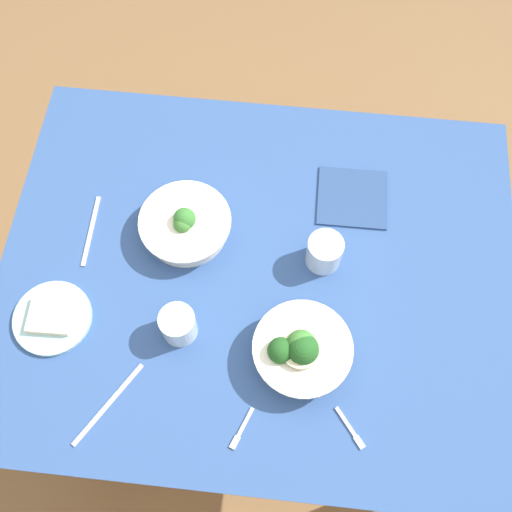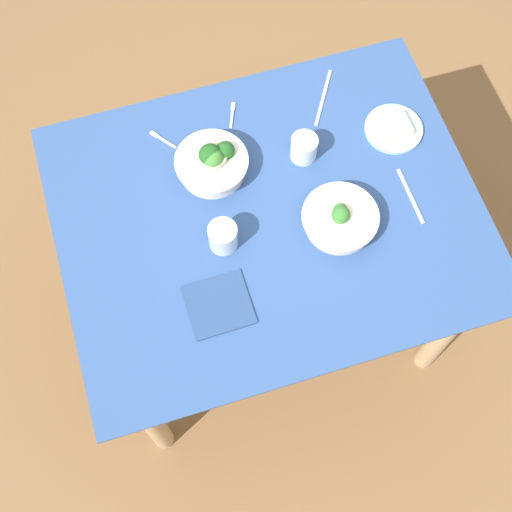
{
  "view_description": "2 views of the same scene",
  "coord_description": "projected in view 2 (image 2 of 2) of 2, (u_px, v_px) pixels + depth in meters",
  "views": [
    {
      "loc": [
        -0.06,
        0.55,
        2.08
      ],
      "look_at": [
        0.01,
        -0.04,
        0.78
      ],
      "focal_mm": 42.26,
      "sensor_mm": 36.0,
      "label": 1
    },
    {
      "loc": [
        -0.31,
        -0.88,
        2.59
      ],
      "look_at": [
        -0.07,
        -0.12,
        0.78
      ],
      "focal_mm": 49.42,
      "sensor_mm": 36.0,
      "label": 2
    }
  ],
  "objects": [
    {
      "name": "ground_plane",
      "position": [
        266.0,
        305.0,
        2.75
      ],
      "size": [
        6.0,
        6.0,
        0.0
      ],
      "primitive_type": "plane",
      "color": "brown"
    },
    {
      "name": "dining_table",
      "position": [
        268.0,
        233.0,
        2.16
      ],
      "size": [
        1.22,
        0.98,
        0.78
      ],
      "color": "#2D4C84",
      "rests_on": "ground_plane"
    },
    {
      "name": "broccoli_bowl_far",
      "position": [
        213.0,
        163.0,
        2.06
      ],
      "size": [
        0.22,
        0.22,
        0.11
      ],
      "color": "silver",
      "rests_on": "dining_table"
    },
    {
      "name": "broccoli_bowl_near",
      "position": [
        340.0,
        219.0,
        2.0
      ],
      "size": [
        0.22,
        0.22,
        0.09
      ],
      "color": "silver",
      "rests_on": "dining_table"
    },
    {
      "name": "bread_side_plate",
      "position": [
        394.0,
        128.0,
        2.14
      ],
      "size": [
        0.18,
        0.18,
        0.03
      ],
      "color": "#99C6D1",
      "rests_on": "dining_table"
    },
    {
      "name": "water_glass_center",
      "position": [
        223.0,
        237.0,
        1.96
      ],
      "size": [
        0.08,
        0.08,
        0.08
      ],
      "primitive_type": "cylinder",
      "color": "silver",
      "rests_on": "dining_table"
    },
    {
      "name": "water_glass_side",
      "position": [
        304.0,
        148.0,
        2.08
      ],
      "size": [
        0.08,
        0.08,
        0.08
      ],
      "primitive_type": "cylinder",
      "color": "silver",
      "rests_on": "dining_table"
    },
    {
      "name": "fork_by_far_bowl",
      "position": [
        232.0,
        114.0,
        2.17
      ],
      "size": [
        0.04,
        0.09,
        0.0
      ],
      "rotation": [
        0.0,
        0.0,
        1.19
      ],
      "color": "#B7B7BC",
      "rests_on": "dining_table"
    },
    {
      "name": "fork_by_near_bowl",
      "position": [
        162.0,
        139.0,
        2.14
      ],
      "size": [
        0.07,
        0.08,
        0.0
      ],
      "rotation": [
        0.0,
        0.0,
        2.23
      ],
      "color": "#B7B7BC",
      "rests_on": "dining_table"
    },
    {
      "name": "table_knife_left",
      "position": [
        410.0,
        196.0,
        2.06
      ],
      "size": [
        0.01,
        0.19,
        0.0
      ],
      "primitive_type": "cube",
      "rotation": [
        0.0,
        0.0,
        4.73
      ],
      "color": "#B7B7BC",
      "rests_on": "dining_table"
    },
    {
      "name": "table_knife_right",
      "position": [
        323.0,
        97.0,
        2.2
      ],
      "size": [
        0.12,
        0.19,
        0.0
      ],
      "primitive_type": "cube",
      "rotation": [
        0.0,
        0.0,
        1.02
      ],
      "color": "#B7B7BC",
      "rests_on": "dining_table"
    },
    {
      "name": "napkin_folded_upper",
      "position": [
        219.0,
        304.0,
        1.92
      ],
      "size": [
        0.17,
        0.17,
        0.01
      ],
      "primitive_type": "cube",
      "rotation": [
        0.0,
        0.0,
        0.01
      ],
      "color": "navy",
      "rests_on": "dining_table"
    }
  ]
}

